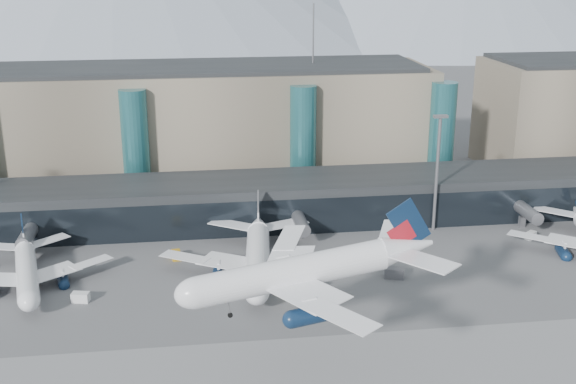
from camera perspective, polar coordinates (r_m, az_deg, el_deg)
The scene contains 14 objects.
ground at distance 112.37m, azimuth 4.54°, elevation -12.46°, with size 900.00×900.00×0.00m, color #515154.
concourse at distance 162.23m, azimuth 0.31°, elevation -0.63°, with size 170.00×27.00×10.00m.
terminal_main at distance 189.06m, azimuth -8.62°, elevation 5.17°, with size 130.00×30.00×31.00m.
teal_towers at distance 173.94m, azimuth -5.34°, elevation 3.69°, with size 116.40×19.40×46.00m.
lightmast_mid at distance 157.35m, azimuth 11.72°, elevation 1.99°, with size 3.00×1.20×25.60m.
hero_jet at distance 98.25m, azimuth 2.42°, elevation -5.42°, with size 37.67×37.90×12.28m.
jet_parked_left at distance 140.84m, azimuth -20.02°, elevation -5.19°, with size 31.91×32.76×10.53m.
jet_parked_mid at distance 137.78m, azimuth -2.41°, elevation -4.20°, with size 39.14×38.84×12.67m.
veh_a at distance 131.38m, azimuth -16.07°, elevation -7.99°, with size 2.96×1.67×1.67m, color silver.
veh_b at distance 145.03m, azimuth -8.82°, elevation -4.95°, with size 2.80×1.72×1.61m, color #C18B16.
veh_c at distance 136.54m, azimuth 8.39°, elevation -6.34°, with size 3.61×1.91×2.01m, color #49494E.
veh_d at distance 161.73m, azimuth 18.63°, elevation -3.27°, with size 2.67×1.43×1.52m, color silver.
veh_g at distance 149.42m, azimuth 9.33°, elevation -4.33°, with size 2.21×1.29×1.29m, color silver.
veh_h at distance 128.65m, azimuth 1.42°, elevation -7.65°, with size 4.19×2.20×2.32m, color #C18B16.
Camera 1 is at (-21.63, -94.42, 56.96)m, focal length 45.00 mm.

